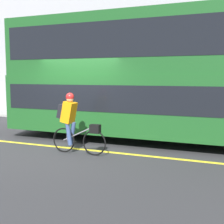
{
  "coord_description": "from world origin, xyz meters",
  "views": [
    {
      "loc": [
        4.42,
        -7.5,
        2.01
      ],
      "look_at": [
        1.08,
        0.47,
        1.0
      ],
      "focal_mm": 50.0,
      "sensor_mm": 36.0,
      "label": 1
    }
  ],
  "objects": [
    {
      "name": "ground_plane",
      "position": [
        0.0,
        0.0,
        0.0
      ],
      "size": [
        80.0,
        80.0,
        0.0
      ],
      "primitive_type": "plane",
      "color": "#2D2D30"
    },
    {
      "name": "street_sign_post",
      "position": [
        2.54,
        5.19,
        1.35
      ],
      "size": [
        0.36,
        0.09,
        2.21
      ],
      "color": "#59595B",
      "rests_on": "sidewalk_curb"
    },
    {
      "name": "sidewalk_curb",
      "position": [
        0.0,
        5.27,
        0.05
      ],
      "size": [
        60.0,
        1.63,
        0.11
      ],
      "color": "gray",
      "rests_on": "ground_plane"
    },
    {
      "name": "road_center_line",
      "position": [
        0.0,
        -0.11,
        0.0
      ],
      "size": [
        50.0,
        0.14,
        0.01
      ],
      "primitive_type": "cube",
      "color": "yellow",
      "rests_on": "ground_plane"
    },
    {
      "name": "bus",
      "position": [
        2.01,
        1.73,
        2.11
      ],
      "size": [
        9.29,
        2.56,
        3.81
      ],
      "color": "black",
      "rests_on": "ground_plane"
    },
    {
      "name": "cyclist_on_bike",
      "position": [
        0.42,
        -0.56,
        0.85
      ],
      "size": [
        1.54,
        0.32,
        1.58
      ],
      "color": "black",
      "rests_on": "ground_plane"
    },
    {
      "name": "building_facade",
      "position": [
        0.0,
        6.24,
        4.6
      ],
      "size": [
        60.0,
        0.3,
        9.19
      ],
      "color": "#9E9EA3",
      "rests_on": "ground_plane"
    }
  ]
}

